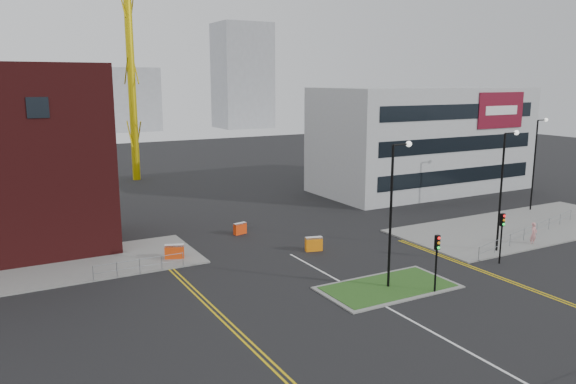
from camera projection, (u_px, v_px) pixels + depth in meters
name	position (u px, v px, depth m)	size (l,w,h in m)	color
ground	(460.00, 347.00, 27.35)	(200.00, 200.00, 0.00)	black
pavement_right	(523.00, 226.00, 49.77)	(24.00, 10.00, 0.12)	slate
island_kerb	(388.00, 287.00, 35.16)	(8.60, 4.60, 0.08)	slate
grass_island	(388.00, 287.00, 35.16)	(8.00, 4.00, 0.12)	#214818
office_block	(422.00, 139.00, 65.95)	(25.00, 12.20, 12.00)	#ACAEB1
streetlamp_island	(394.00, 203.00, 34.22)	(1.46, 0.36, 9.18)	black
streetlamp_right_near	(504.00, 182.00, 41.61)	(1.46, 0.36, 9.18)	black
streetlamp_right_far	(536.00, 157.00, 55.11)	(1.46, 0.36, 9.18)	black
traffic_light_island	(437.00, 253.00, 33.88)	(0.28, 0.33, 3.65)	black
traffic_light_right	(502.00, 229.00, 39.38)	(0.28, 0.33, 3.65)	black
railing_left	(140.00, 264.00, 37.47)	(6.05, 0.05, 1.10)	gray
railing_right	(537.00, 227.00, 46.77)	(19.05, 5.05, 1.10)	gray
centre_line	(431.00, 331.00, 29.07)	(0.15, 30.00, 0.01)	silver
yellow_left_a	(212.00, 311.00, 31.69)	(0.12, 24.00, 0.01)	gold
yellow_left_b	(217.00, 310.00, 31.83)	(0.12, 24.00, 0.01)	gold
yellow_right_a	(497.00, 278.00, 37.00)	(0.12, 20.00, 0.01)	gold
yellow_right_b	(500.00, 277.00, 37.14)	(0.12, 20.00, 0.01)	gold
skyline_b	(109.00, 100.00, 142.22)	(24.00, 12.00, 16.00)	gray
skyline_c	(242.00, 76.00, 153.31)	(14.00, 12.00, 28.00)	gray
skyline_d	(28.00, 108.00, 142.69)	(30.00, 12.00, 12.00)	gray
pedestrian	(534.00, 234.00, 44.14)	(0.67, 0.44, 1.84)	pink
barrier_left	(174.00, 252.00, 40.57)	(1.44, 0.92, 1.15)	#E2400C
barrier_mid	(314.00, 243.00, 42.73)	(1.36, 0.73, 1.09)	orange
barrier_right	(240.00, 228.00, 47.40)	(1.22, 0.66, 0.98)	#F83E0D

